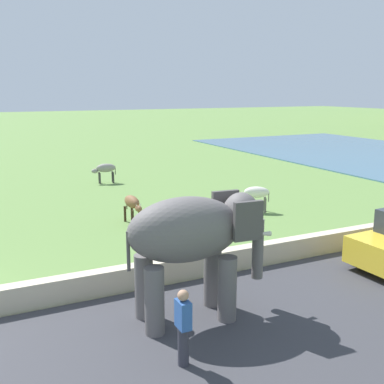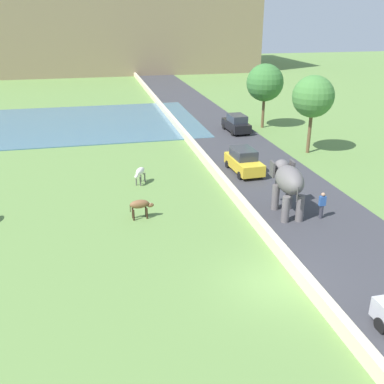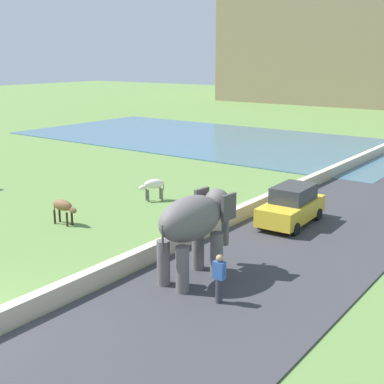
{
  "view_description": "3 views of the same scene",
  "coord_description": "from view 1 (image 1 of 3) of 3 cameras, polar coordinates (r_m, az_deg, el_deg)",
  "views": [
    {
      "loc": [
        12.59,
        2.09,
        5.33
      ],
      "look_at": [
        -1.63,
        8.98,
        1.85
      ],
      "focal_mm": 43.65,
      "sensor_mm": 36.0,
      "label": 1
    },
    {
      "loc": [
        -7.1,
        -14.99,
        10.97
      ],
      "look_at": [
        -1.74,
        8.47,
        1.12
      ],
      "focal_mm": 41.06,
      "sensor_mm": 36.0,
      "label": 2
    },
    {
      "loc": [
        13.21,
        -6.75,
        7.41
      ],
      "look_at": [
        0.71,
        10.11,
        1.93
      ],
      "focal_mm": 48.68,
      "sensor_mm": 36.0,
      "label": 3
    }
  ],
  "objects": [
    {
      "name": "cow_grey",
      "position": [
        27.45,
        -10.58,
        2.77
      ],
      "size": [
        0.58,
        1.41,
        1.15
      ],
      "color": "gray",
      "rests_on": "ground"
    },
    {
      "name": "elephant",
      "position": [
        10.71,
        0.29,
        -5.5
      ],
      "size": [
        1.61,
        3.52,
        2.99
      ],
      "color": "#605B5B",
      "rests_on": "ground"
    },
    {
      "name": "person_beside_elephant",
      "position": [
        9.33,
        -1.08,
        -16.14
      ],
      "size": [
        0.36,
        0.22,
        1.63
      ],
      "color": "#33333D",
      "rests_on": "ground"
    },
    {
      "name": "cow_brown",
      "position": [
        18.96,
        -7.29,
        -1.41
      ],
      "size": [
        1.41,
        0.54,
        1.15
      ],
      "color": "brown",
      "rests_on": "ground"
    },
    {
      "name": "cow_white",
      "position": [
        20.8,
        7.75,
        -0.19
      ],
      "size": [
        0.98,
        1.37,
        1.15
      ],
      "color": "silver",
      "rests_on": "ground"
    }
  ]
}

